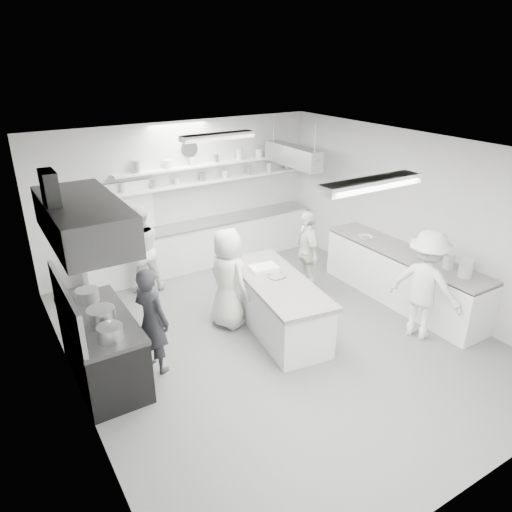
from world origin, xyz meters
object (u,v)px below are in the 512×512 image
stove (103,349)px  cook_stove (152,320)px  back_counter (204,244)px  prep_island (277,306)px  cook_back (140,250)px  right_counter (402,277)px

stove → cook_stove: (0.67, -0.19, 0.35)m
back_counter → prep_island: back_counter is taller
cook_back → right_counter: bearing=146.8°
stove → right_counter: bearing=-6.5°
prep_island → cook_back: bearing=128.0°
prep_island → cook_back: 2.88m
back_counter → right_counter: size_ratio=1.52×
stove → cook_stove: 0.78m
prep_island → cook_stove: bearing=-172.0°
cook_stove → cook_back: 2.56m
prep_island → stove: bearing=-175.8°
prep_island → cook_stove: size_ratio=1.43×
cook_stove → stove: bearing=50.6°
cook_stove → cook_back: size_ratio=0.95×
back_counter → prep_island: 3.00m
stove → cook_stove: bearing=-15.5°
right_counter → cook_back: (-3.89, 2.88, 0.37)m
back_counter → cook_stove: 3.74m
cook_back → back_counter: bearing=-158.0°
right_counter → prep_island: 2.51m
prep_island → back_counter: bearing=95.8°
back_counter → prep_island: size_ratio=2.19×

